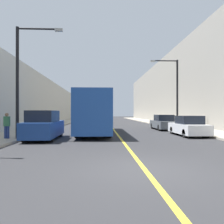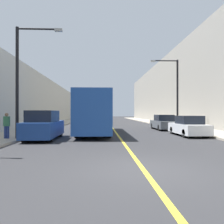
{
  "view_description": "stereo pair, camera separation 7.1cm",
  "coord_description": "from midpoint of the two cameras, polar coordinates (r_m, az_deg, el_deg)",
  "views": [
    {
      "loc": [
        -1.38,
        -6.73,
        1.77
      ],
      "look_at": [
        -0.35,
        12.88,
        1.84
      ],
      "focal_mm": 35.0,
      "sensor_mm": 36.0,
      "label": 1
    },
    {
      "loc": [
        -1.31,
        -6.73,
        1.77
      ],
      "look_at": [
        -0.35,
        12.88,
        1.84
      ],
      "focal_mm": 35.0,
      "sensor_mm": 36.0,
      "label": 2
    }
  ],
  "objects": [
    {
      "name": "street_lamp_left",
      "position": [
        15.23,
        -22.38,
        9.25
      ],
      "size": [
        2.96,
        0.24,
        7.1
      ],
      "color": "black",
      "rests_on": "sidewalk_left"
    },
    {
      "name": "ground_plane",
      "position": [
        7.08,
        8.48,
        -14.66
      ],
      "size": [
        200.0,
        200.0,
        0.0
      ],
      "primitive_type": "plane",
      "color": "#2D2D30"
    },
    {
      "name": "building_row_left",
      "position": [
        38.21,
        -18.57,
        2.58
      ],
      "size": [
        4.0,
        72.0,
        7.23
      ],
      "primitive_type": "cube",
      "color": "#B7B2A3",
      "rests_on": "ground"
    },
    {
      "name": "street_lamp_right",
      "position": [
        23.89,
        16.16,
        5.89
      ],
      "size": [
        2.96,
        0.24,
        7.17
      ],
      "color": "black",
      "rests_on": "sidewalk_right"
    },
    {
      "name": "parked_suv_left",
      "position": [
        15.21,
        -17.27,
        -3.53
      ],
      "size": [
        1.85,
        4.7,
        1.91
      ],
      "color": "navy",
      "rests_on": "ground"
    },
    {
      "name": "building_row_right",
      "position": [
        39.18,
        16.75,
        5.71
      ],
      "size": [
        4.0,
        72.0,
        11.59
      ],
      "primitive_type": "cube",
      "color": "gray",
      "rests_on": "ground"
    },
    {
      "name": "car_right_near",
      "position": [
        17.75,
        19.43,
        -3.66
      ],
      "size": [
        1.78,
        4.35,
        1.54
      ],
      "color": "silver",
      "rests_on": "ground"
    },
    {
      "name": "sidewalk_right",
      "position": [
        37.94,
        11.53,
        -2.76
      ],
      "size": [
        3.34,
        72.0,
        0.14
      ],
      "primitive_type": "cube",
      "color": "#A89E8C",
      "rests_on": "ground"
    },
    {
      "name": "pedestrian",
      "position": [
        15.35,
        -25.7,
        -3.11
      ],
      "size": [
        0.36,
        0.23,
        1.62
      ],
      "color": "navy",
      "rests_on": "sidewalk_left"
    },
    {
      "name": "bus",
      "position": [
        18.91,
        -4.48,
        -0.16
      ],
      "size": [
        2.58,
        11.0,
        3.33
      ],
      "color": "#1E4793",
      "rests_on": "ground"
    },
    {
      "name": "road_center_line",
      "position": [
        36.79,
        -0.71,
        -2.95
      ],
      "size": [
        0.16,
        72.0,
        0.01
      ],
      "primitive_type": "cube",
      "color": "gold",
      "rests_on": "ground"
    },
    {
      "name": "sidewalk_left",
      "position": [
        37.37,
        -13.14,
        -2.8
      ],
      "size": [
        3.34,
        72.0,
        0.14
      ],
      "primitive_type": "cube",
      "color": "#A89E8C",
      "rests_on": "ground"
    },
    {
      "name": "car_right_mid",
      "position": [
        23.42,
        13.36,
        -2.8
      ],
      "size": [
        1.81,
        4.62,
        1.57
      ],
      "color": "#51565B",
      "rests_on": "ground"
    }
  ]
}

